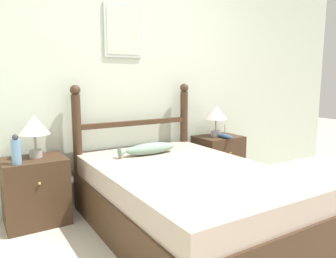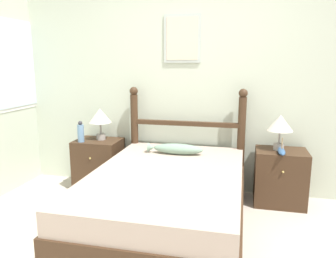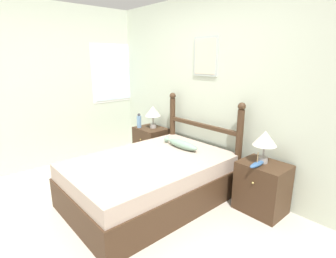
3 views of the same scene
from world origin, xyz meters
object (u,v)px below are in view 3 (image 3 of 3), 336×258
(bottle, at_px, (139,121))
(bed, at_px, (150,180))
(table_lamp_right, at_px, (265,140))
(fish_pillow, at_px, (181,144))
(table_lamp_left, at_px, (153,112))
(nightstand_left, at_px, (151,144))
(model_boat, at_px, (257,164))
(nightstand_right, at_px, (262,187))

(bottle, bearing_deg, bed, -30.18)
(table_lamp_right, distance_m, fish_pillow, 1.10)
(table_lamp_left, bearing_deg, bed, -40.12)
(table_lamp_right, distance_m, bottle, 2.19)
(table_lamp_left, bearing_deg, nightstand_left, -129.49)
(nightstand_left, relative_size, model_boat, 2.25)
(model_boat, xyz_separation_m, fish_pillow, (-1.05, -0.12, -0.01))
(bed, height_order, bottle, bottle)
(fish_pillow, bearing_deg, nightstand_right, 12.97)
(nightstand_left, height_order, nightstand_right, same)
(bed, height_order, table_lamp_left, table_lamp_left)
(nightstand_left, height_order, table_lamp_right, table_lamp_right)
(bed, bearing_deg, nightstand_right, 38.27)
(bed, bearing_deg, table_lamp_right, 39.69)
(bed, relative_size, model_boat, 7.51)
(nightstand_right, xyz_separation_m, fish_pillow, (-1.07, -0.25, 0.31))
(bottle, xyz_separation_m, model_boat, (2.19, -0.00, -0.09))
(table_lamp_left, xyz_separation_m, model_boat, (2.02, -0.16, -0.25))
(table_lamp_left, distance_m, fish_pillow, 1.04)
(nightstand_right, height_order, table_lamp_left, table_lamp_left)
(bottle, bearing_deg, table_lamp_right, 3.81)
(bed, height_order, table_lamp_right, table_lamp_right)
(bottle, bearing_deg, nightstand_right, 3.36)
(bed, relative_size, fish_pillow, 3.34)
(bed, distance_m, nightstand_right, 1.31)
(table_lamp_right, relative_size, fish_pillow, 0.63)
(nightstand_left, relative_size, table_lamp_right, 1.58)
(nightstand_left, relative_size, fish_pillow, 1.00)
(table_lamp_left, bearing_deg, model_boat, -4.61)
(bed, xyz_separation_m, table_lamp_left, (-1.00, 0.85, 0.58))
(nightstand_right, bearing_deg, bottle, -176.64)
(nightstand_right, height_order, table_lamp_right, table_lamp_right)
(nightstand_left, xyz_separation_m, table_lamp_right, (2.03, 0.02, 0.56))
(nightstand_left, height_order, model_boat, model_boat)
(nightstand_left, xyz_separation_m, fish_pillow, (0.99, -0.25, 0.31))
(bottle, bearing_deg, fish_pillow, -5.88)
(nightstand_right, height_order, bottle, bottle)
(model_boat, bearing_deg, bed, -145.98)
(model_boat, height_order, fish_pillow, model_boat)
(bed, relative_size, nightstand_left, 3.34)
(table_lamp_left, xyz_separation_m, bottle, (-0.17, -0.16, -0.16))
(fish_pillow, bearing_deg, model_boat, 6.32)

